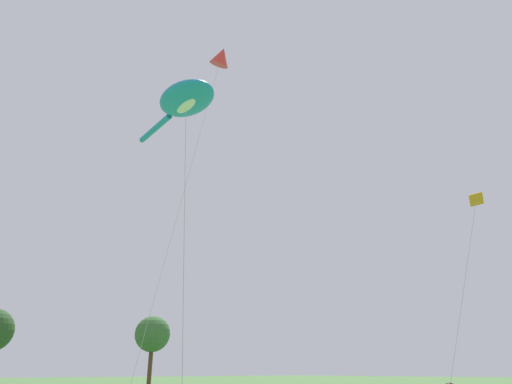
% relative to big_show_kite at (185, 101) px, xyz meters
% --- Properties ---
extents(big_show_kite, '(4.06, 10.44, 15.13)m').
position_rel_big_show_kite_xyz_m(big_show_kite, '(0.00, 0.00, 0.00)').
color(big_show_kite, '#1E8CBF').
rests_on(big_show_kite, ground).
extents(small_kite_stunt_black, '(2.93, 1.51, 8.17)m').
position_rel_big_show_kite_xyz_m(small_kite_stunt_black, '(6.37, -10.76, -7.43)').
color(small_kite_stunt_black, orange).
rests_on(small_kite_stunt_black, ground).
extents(small_kite_diamond_red, '(4.91, 1.64, 21.64)m').
position_rel_big_show_kite_xyz_m(small_kite_diamond_red, '(4.02, 2.37, 6.17)').
color(small_kite_diamond_red, red).
rests_on(small_kite_diamond_red, ground).
extents(tree_oak_left, '(4.60, 4.60, 8.61)m').
position_rel_big_show_kite_xyz_m(tree_oak_left, '(21.67, 38.75, -8.40)').
color(tree_oak_left, '#513823').
rests_on(tree_oak_left, ground).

